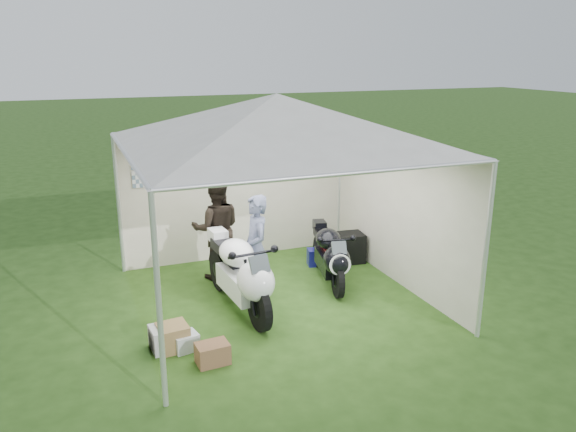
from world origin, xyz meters
The scene contains 12 objects.
ground centered at (0.00, 0.00, 0.00)m, with size 80.00×80.00×0.00m, color #234413.
canopy_tent centered at (0.00, 0.03, 2.58)m, with size 5.66×5.66×3.00m.
motorcycle_white centered at (-0.61, -0.17, 0.58)m, with size 0.58×2.12×1.04m.
motorcycle_black centered at (0.98, 0.27, 0.49)m, with size 0.65×1.77×0.88m.
paddock_stand centered at (1.15, 1.06, 0.14)m, with size 0.38×0.24×0.29m, color #2524C6.
person_dark_jacket centered at (-0.60, 1.16, 0.83)m, with size 0.80×0.62×1.65m, color black.
person_blue_jacket centered at (-0.30, 0.09, 0.80)m, with size 0.58×0.38×1.60m, color slate.
equipment_box centered at (1.70, 1.02, 0.25)m, with size 0.51×0.41×0.51m, color black.
crate_0 centered at (-1.75, -0.83, 0.15)m, with size 0.44×0.35×0.30m, color #B9BDC2.
crate_1 centered at (-1.71, -0.86, 0.16)m, with size 0.35×0.35×0.32m, color olive.
crate_2 centered at (-1.57, -0.95, 0.11)m, with size 0.29×0.24×0.21m, color silver.
crate_3 centered at (-1.34, -1.37, 0.13)m, with size 0.38×0.27×0.25m, color brown.
Camera 1 is at (-2.68, -7.16, 3.54)m, focal length 35.00 mm.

